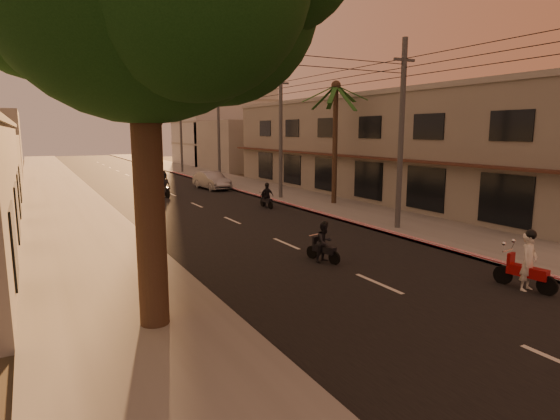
% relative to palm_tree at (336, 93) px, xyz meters
% --- Properties ---
extents(ground, '(160.00, 160.00, 0.00)m').
position_rel_palm_tree_xyz_m(ground, '(-8.00, -16.00, -7.15)').
color(ground, '#383023').
rests_on(ground, ground).
extents(road, '(10.00, 140.00, 0.02)m').
position_rel_palm_tree_xyz_m(road, '(-8.00, 4.00, -7.14)').
color(road, black).
rests_on(road, ground).
extents(sidewalk_right, '(5.00, 140.00, 0.12)m').
position_rel_palm_tree_xyz_m(sidewalk_right, '(-0.50, 4.00, -7.09)').
color(sidewalk_right, slate).
rests_on(sidewalk_right, ground).
extents(sidewalk_left, '(5.00, 140.00, 0.12)m').
position_rel_palm_tree_xyz_m(sidewalk_left, '(-15.50, 4.00, -7.09)').
color(sidewalk_left, slate).
rests_on(sidewalk_left, ground).
extents(curb_stripe, '(0.20, 60.00, 0.20)m').
position_rel_palm_tree_xyz_m(curb_stripe, '(-2.90, -1.00, -7.05)').
color(curb_stripe, red).
rests_on(curb_stripe, ground).
extents(shophouse_row, '(8.80, 34.20, 7.30)m').
position_rel_palm_tree_xyz_m(shophouse_row, '(5.95, 2.00, -3.50)').
color(shophouse_row, gray).
rests_on(shophouse_row, ground).
extents(distant_tower, '(12.10, 12.10, 28.00)m').
position_rel_palm_tree_xyz_m(distant_tower, '(8.00, 40.00, 6.85)').
color(distant_tower, '#B7B5B2').
rests_on(distant_tower, ground).
extents(palm_tree, '(5.00, 5.00, 8.20)m').
position_rel_palm_tree_xyz_m(palm_tree, '(0.00, 0.00, 0.00)').
color(palm_tree, black).
rests_on(palm_tree, ground).
extents(utility_poles, '(1.20, 48.26, 9.00)m').
position_rel_palm_tree_xyz_m(utility_poles, '(-1.80, 4.00, -0.61)').
color(utility_poles, '#38383A').
rests_on(utility_poles, ground).
extents(filler_right, '(8.00, 14.00, 6.00)m').
position_rel_palm_tree_xyz_m(filler_right, '(6.00, 29.00, -4.15)').
color(filler_right, gray).
rests_on(filler_right, ground).
extents(scooter_red, '(0.85, 1.91, 1.89)m').
position_rel_palm_tree_xyz_m(scooter_red, '(-4.45, -16.55, -6.32)').
color(scooter_red, black).
rests_on(scooter_red, ground).
extents(scooter_mid_a, '(0.99, 1.57, 1.56)m').
position_rel_palm_tree_xyz_m(scooter_mid_a, '(-8.11, -11.06, -6.43)').
color(scooter_mid_a, black).
rests_on(scooter_mid_a, ground).
extents(scooter_mid_b, '(0.90, 1.64, 1.61)m').
position_rel_palm_tree_xyz_m(scooter_mid_b, '(-4.47, 0.87, -6.43)').
color(scooter_mid_b, black).
rests_on(scooter_mid_b, ground).
extents(scooter_far_a, '(1.07, 1.96, 1.94)m').
position_rel_palm_tree_xyz_m(scooter_far_a, '(-8.88, 8.73, -6.28)').
color(scooter_far_a, black).
rests_on(scooter_far_a, ground).
extents(parked_car, '(2.40, 4.75, 1.47)m').
position_rel_palm_tree_xyz_m(parked_car, '(-4.20, 11.57, -6.42)').
color(parked_car, gray).
rests_on(parked_car, ground).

